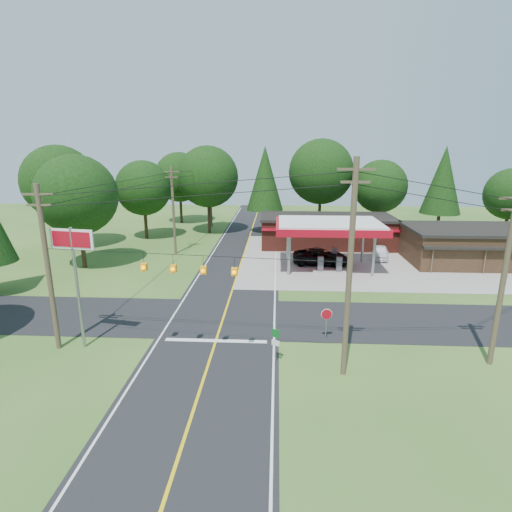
{
  "coord_description": "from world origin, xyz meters",
  "views": [
    {
      "loc": [
        3.78,
        -26.55,
        11.83
      ],
      "look_at": [
        2.0,
        7.0,
        2.8
      ],
      "focal_mm": 28.0,
      "sensor_mm": 36.0,
      "label": 1
    }
  ],
  "objects_px": {
    "sedan_car": "(380,252)",
    "big_stop_sign": "(74,259)",
    "suv_car": "(321,257)",
    "octagonal_stop_sign": "(327,317)",
    "gas_canopy": "(329,227)"
  },
  "relations": [
    {
      "from": "sedan_car",
      "to": "octagonal_stop_sign",
      "type": "xyz_separation_m",
      "value": [
        -8.33,
        -20.01,
        0.86
      ]
    },
    {
      "from": "big_stop_sign",
      "to": "gas_canopy",
      "type": "bearing_deg",
      "value": 46.29
    },
    {
      "from": "suv_car",
      "to": "octagonal_stop_sign",
      "type": "xyz_separation_m",
      "value": [
        -1.5,
        -17.28,
        0.75
      ]
    },
    {
      "from": "sedan_car",
      "to": "octagonal_stop_sign",
      "type": "bearing_deg",
      "value": -99.4
    },
    {
      "from": "gas_canopy",
      "to": "octagonal_stop_sign",
      "type": "xyz_separation_m",
      "value": [
        -2.0,
        -16.01,
        -2.7
      ]
    },
    {
      "from": "sedan_car",
      "to": "big_stop_sign",
      "type": "xyz_separation_m",
      "value": [
        -23.33,
        -21.78,
        4.95
      ]
    },
    {
      "from": "octagonal_stop_sign",
      "to": "sedan_car",
      "type": "bearing_deg",
      "value": 67.41
    },
    {
      "from": "suv_car",
      "to": "sedan_car",
      "type": "bearing_deg",
      "value": -63.34
    },
    {
      "from": "sedan_car",
      "to": "octagonal_stop_sign",
      "type": "height_order",
      "value": "octagonal_stop_sign"
    },
    {
      "from": "sedan_car",
      "to": "big_stop_sign",
      "type": "distance_m",
      "value": 32.3
    },
    {
      "from": "suv_car",
      "to": "big_stop_sign",
      "type": "xyz_separation_m",
      "value": [
        -16.5,
        -19.05,
        4.83
      ]
    },
    {
      "from": "gas_canopy",
      "to": "sedan_car",
      "type": "xyz_separation_m",
      "value": [
        6.33,
        4.0,
        -3.56
      ]
    },
    {
      "from": "sedan_car",
      "to": "octagonal_stop_sign",
      "type": "relative_size",
      "value": 1.96
    },
    {
      "from": "gas_canopy",
      "to": "sedan_car",
      "type": "relative_size",
      "value": 2.54
    },
    {
      "from": "suv_car",
      "to": "octagonal_stop_sign",
      "type": "distance_m",
      "value": 17.36
    }
  ]
}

